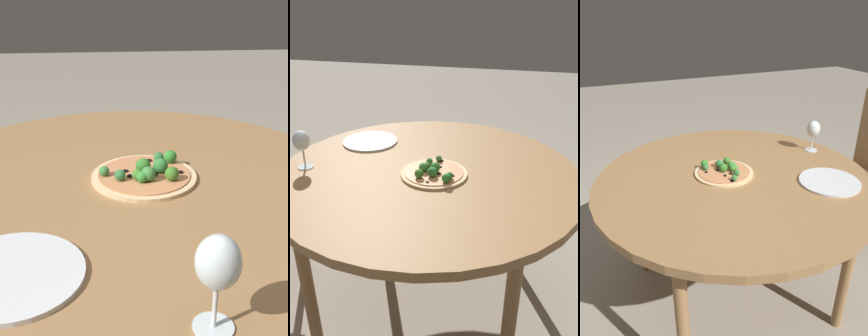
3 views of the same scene
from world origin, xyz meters
The scene contains 4 objects.
dining_table centered at (0.00, 0.00, 0.68)m, with size 1.26×1.26×0.74m.
pizza centered at (-0.04, -0.03, 0.75)m, with size 0.27×0.27×0.05m.
wine_glass centered at (-0.10, 0.51, 0.86)m, with size 0.07×0.07×0.17m.
plate_near centered at (0.23, 0.36, 0.74)m, with size 0.27×0.27×0.01m.
Camera 1 is at (0.05, 1.06, 1.26)m, focal length 50.00 mm.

